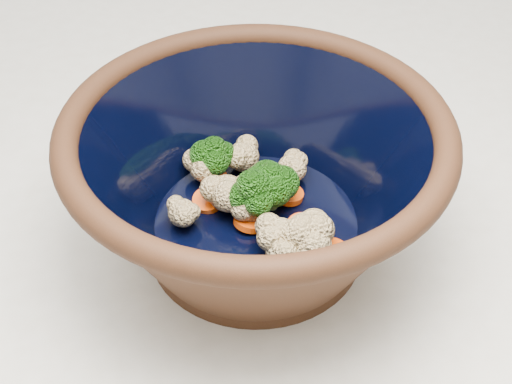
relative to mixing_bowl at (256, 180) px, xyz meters
name	(u,v)px	position (x,y,z in m)	size (l,w,h in m)	color
mixing_bowl	(256,180)	(0.00, 0.00, 0.00)	(0.42, 0.42, 0.14)	black
vegetable_pile	(256,195)	(0.00, 0.01, -0.03)	(0.14, 0.16, 0.06)	#608442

